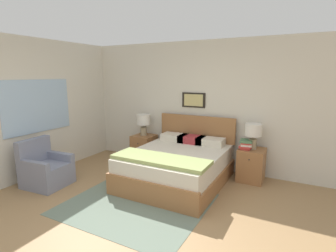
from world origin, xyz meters
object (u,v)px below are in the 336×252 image
Objects in this scene: armchair at (45,170)px; table_lamp_by_door at (253,132)px; nightstand_near_window at (144,148)px; bed at (177,165)px; table_lamp_near_window at (143,121)px; nightstand_by_door at (251,165)px.

table_lamp_by_door is at bearing 116.21° from armchair.
table_lamp_by_door is at bearing 0.17° from nightstand_near_window.
nightstand_near_window is (-1.17, 0.71, -0.02)m from bed.
table_lamp_near_window is (-1.18, 0.71, 0.59)m from bed.
armchair is 2.08m from nightstand_near_window.
nightstand_by_door is 2.43m from table_lamp_near_window.
table_lamp_near_window is (0.83, 1.91, 0.64)m from armchair.
table_lamp_by_door reaches higher than nightstand_near_window.
table_lamp_by_door is (-0.00, 0.01, 0.62)m from nightstand_by_door.
armchair is 3.70m from nightstand_by_door.
nightstand_by_door is 0.62m from table_lamp_by_door.
table_lamp_by_door reaches higher than nightstand_by_door.
table_lamp_near_window is 2.35m from table_lamp_by_door.
armchair is 1.76× the size of table_lamp_near_window.
table_lamp_by_door is at bearing 0.00° from table_lamp_near_window.
table_lamp_by_door is (3.17, 1.91, 0.64)m from armchair.
nightstand_near_window is at bearing 148.87° from bed.
armchair reaches higher than nightstand_by_door.
table_lamp_near_window reaches higher than nightstand_near_window.
nightstand_near_window is 2.41m from table_lamp_by_door.
armchair is 2.18m from table_lamp_near_window.
table_lamp_near_window is at bearing 151.76° from armchair.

